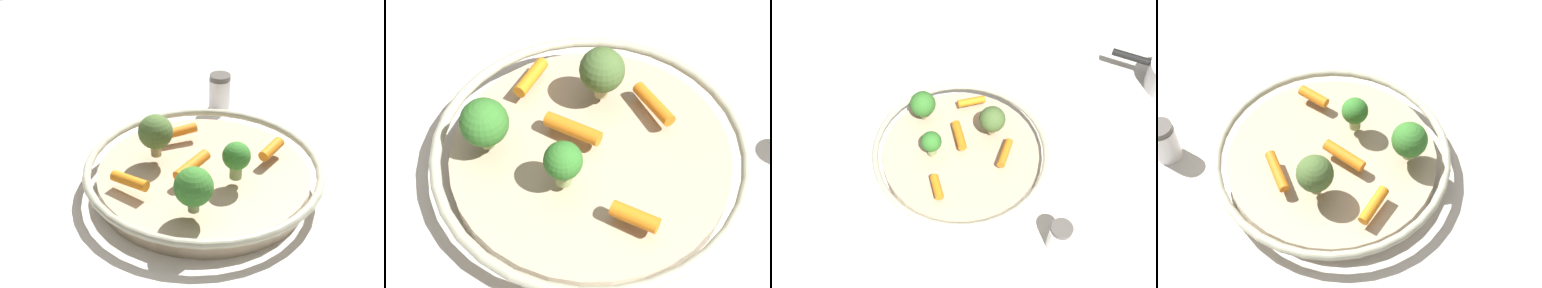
# 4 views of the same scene
# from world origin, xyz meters

# --- Properties ---
(ground_plane) EXTENTS (2.03, 2.03, 0.00)m
(ground_plane) POSITION_xyz_m (0.00, 0.00, 0.00)
(ground_plane) COLOR beige
(serving_bowl) EXTENTS (0.35, 0.35, 0.04)m
(serving_bowl) POSITION_xyz_m (0.00, 0.00, 0.02)
(serving_bowl) COLOR tan
(serving_bowl) RESTS_ON ground_plane
(baby_carrot_center) EXTENTS (0.04, 0.05, 0.02)m
(baby_carrot_center) POSITION_xyz_m (0.01, 0.10, 0.05)
(baby_carrot_center) COLOR orange
(baby_carrot_center) RESTS_ON serving_bowl
(baby_carrot_back) EXTENTS (0.01, 0.06, 0.02)m
(baby_carrot_back) POSITION_xyz_m (-0.09, -0.01, 0.05)
(baby_carrot_back) COLOR orange
(baby_carrot_back) RESTS_ON serving_bowl
(baby_carrot_left) EXTENTS (0.06, 0.05, 0.02)m
(baby_carrot_left) POSITION_xyz_m (0.01, -0.11, 0.05)
(baby_carrot_left) COLOR orange
(baby_carrot_left) RESTS_ON serving_bowl
(baby_carrot_right) EXTENTS (0.05, 0.07, 0.02)m
(baby_carrot_right) POSITION_xyz_m (0.01, -0.02, 0.05)
(baby_carrot_right) COLOR orange
(baby_carrot_right) RESTS_ON serving_bowl
(broccoli_floret_small) EXTENTS (0.04, 0.04, 0.05)m
(broccoli_floret_small) POSITION_xyz_m (0.05, 0.03, 0.08)
(broccoli_floret_small) COLOR #97AA66
(broccoli_floret_small) RESTS_ON serving_bowl
(broccoli_floret_large) EXTENTS (0.05, 0.05, 0.06)m
(broccoli_floret_large) POSITION_xyz_m (-0.05, -0.06, 0.08)
(broccoli_floret_large) COLOR tan
(broccoli_floret_large) RESTS_ON serving_bowl
(broccoli_floret_edge) EXTENTS (0.05, 0.05, 0.06)m
(broccoli_floret_edge) POSITION_xyz_m (0.10, -0.05, 0.08)
(broccoli_floret_edge) COLOR #98A866
(broccoli_floret_edge) RESTS_ON serving_bowl
(salt_shaker) EXTENTS (0.04, 0.04, 0.07)m
(salt_shaker) POSITION_xyz_m (-0.22, 0.12, 0.03)
(salt_shaker) COLOR white
(salt_shaker) RESTS_ON ground_plane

